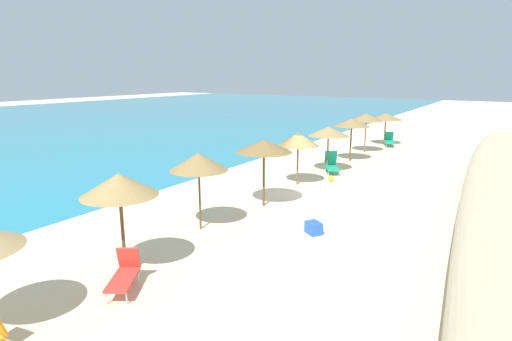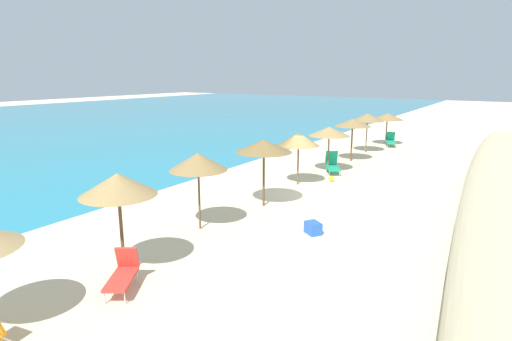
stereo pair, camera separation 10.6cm
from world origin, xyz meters
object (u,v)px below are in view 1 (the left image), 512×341
Objects in this scene: beach_umbrella_6 at (329,131)px; beach_umbrella_7 at (352,123)px; beach_umbrella_8 at (366,117)px; lounge_chair_1 at (389,140)px; lounge_chair_0 at (124,273)px; cooler_box at (314,228)px; beach_umbrella_2 at (119,185)px; beach_umbrella_9 at (386,117)px; beach_umbrella_3 at (199,162)px; beach_ball at (331,179)px; lounge_chair_3 at (332,165)px; beach_umbrella_4 at (264,146)px; beach_umbrella_5 at (298,139)px.

beach_umbrella_7 is (3.64, -0.03, 0.14)m from beach_umbrella_6.
lounge_chair_1 is (3.64, -0.75, -2.05)m from beach_umbrella_8.
lounge_chair_0 is 2.59× the size of cooler_box.
beach_umbrella_8 is (21.69, 0.30, -0.08)m from beach_umbrella_2.
beach_umbrella_9 is at bearing -0.72° from beach_umbrella_6.
beach_umbrella_3 is 17.87m from beach_umbrella_8.
beach_umbrella_6 is (10.81, -0.31, -0.15)m from beach_umbrella_3.
beach_ball is at bearing -176.08° from beach_umbrella_9.
beach_umbrella_8 reaches higher than lounge_chair_3.
beach_umbrella_8 is 9.38m from beach_ball.
beach_ball is at bearing -152.14° from beach_umbrella_6.
beach_umbrella_4 is (3.51, -0.52, 0.09)m from beach_umbrella_3.
beach_umbrella_2 is 6.78m from cooler_box.
lounge_chair_1 is at bearing -3.33° from beach_umbrella_6.
beach_umbrella_2 reaches higher than lounge_chair_0.
lounge_chair_3 is (-3.81, -0.30, -1.96)m from beach_umbrella_7.
beach_umbrella_9 is at bearing -120.91° from lounge_chair_3.
cooler_box is at bearing -162.25° from beach_ball.
beach_umbrella_3 is 1.08× the size of beach_umbrella_6.
lounge_chair_0 is 0.80× the size of lounge_chair_1.
beach_umbrella_4 is 7.31m from beach_umbrella_6.
lounge_chair_3 is at bearing 18.48° from cooler_box.
lounge_chair_3 is at bearing -175.48° from beach_umbrella_7.
beach_umbrella_9 is (25.71, 0.03, -0.35)m from beach_umbrella_2.
lounge_chair_0 is (-15.22, -0.84, -1.85)m from beach_umbrella_6.
beach_umbrella_6 is 11.08m from beach_umbrella_9.
beach_umbrella_3 is 1.90× the size of lounge_chair_0.
beach_umbrella_7 is at bearing -1.69° from beach_umbrella_5.
beach_umbrella_4 is 9.25× the size of beach_ball.
beach_umbrella_9 is 8.13× the size of beach_ball.
lounge_chair_3 is at bearing -3.46° from beach_umbrella_3.
beach_umbrella_4 is 1.04× the size of beach_umbrella_7.
beach_umbrella_7 is at bearing 14.46° from cooler_box.
cooler_box is (1.72, -3.63, -2.24)m from beach_umbrella_3.
beach_umbrella_5 reaches higher than beach_umbrella_6.
beach_umbrella_4 reaches higher than beach_umbrella_6.
beach_umbrella_2 is at bearing -179.93° from beach_umbrella_9.
beach_umbrella_6 is 7.07m from beach_umbrella_8.
beach_umbrella_2 is 21.69m from beach_umbrella_8.
beach_umbrella_2 is 3.85m from beach_umbrella_3.
beach_umbrella_8 is (3.43, 0.17, 0.03)m from beach_umbrella_7.
beach_umbrella_7 is at bearing -1.36° from beach_umbrella_3.
cooler_box is at bearing -119.94° from beach_umbrella_4.
beach_umbrella_2 is at bearing 68.06° from lounge_chair_1.
beach_umbrella_4 is 18.38m from beach_umbrella_9.
beach_umbrella_4 is 8.21m from lounge_chair_0.
lounge_chair_0 is (-0.59, -0.67, -2.10)m from beach_umbrella_2.
beach_umbrella_6 is at bearing 179.46° from beach_umbrella_7.
beach_umbrella_8 is at bearing -0.23° from beach_umbrella_5.
beach_umbrella_4 is 1.03× the size of beach_umbrella_8.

